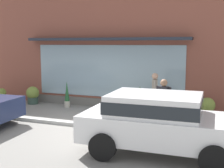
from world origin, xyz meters
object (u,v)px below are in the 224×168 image
(parked_car_white, at_px, (160,120))
(potted_plant_corner_tall, at_px, (2,94))
(potted_plant_near_hydrant, at_px, (207,108))
(fire_hydrant, at_px, (129,107))
(potted_plant_window_right, at_px, (67,95))
(potted_plant_trailing_edge, at_px, (33,95))
(potted_plant_by_entrance, at_px, (140,101))
(pedestrian_passerby, at_px, (163,101))
(pedestrian_with_handbag, at_px, (155,92))
(potted_plant_window_left, at_px, (116,101))

(parked_car_white, relative_size, potted_plant_corner_tall, 5.94)
(potted_plant_near_hydrant, bearing_deg, fire_hydrant, -156.39)
(potted_plant_window_right, xyz_separation_m, potted_plant_corner_tall, (-3.35, -0.22, -0.15))
(potted_plant_trailing_edge, distance_m, potted_plant_window_right, 1.85)
(fire_hydrant, distance_m, potted_plant_by_entrance, 1.11)
(potted_plant_window_right, bearing_deg, potted_plant_near_hydrant, -0.54)
(pedestrian_passerby, xyz_separation_m, potted_plant_near_hydrant, (1.22, 2.10, -0.56))
(pedestrian_passerby, height_order, potted_plant_by_entrance, pedestrian_passerby)
(fire_hydrant, xyz_separation_m, pedestrian_with_handbag, (0.83, 0.49, 0.51))
(fire_hydrant, xyz_separation_m, potted_plant_near_hydrant, (2.65, 1.16, -0.06))
(pedestrian_passerby, bearing_deg, potted_plant_by_entrance, -37.71)
(fire_hydrant, relative_size, pedestrian_with_handbag, 0.56)
(potted_plant_corner_tall, bearing_deg, pedestrian_passerby, -13.58)
(parked_car_white, height_order, potted_plant_by_entrance, parked_car_white)
(potted_plant_window_right, bearing_deg, potted_plant_by_entrance, -1.88)
(pedestrian_with_handbag, relative_size, potted_plant_trailing_edge, 2.12)
(potted_plant_trailing_edge, height_order, potted_plant_window_right, potted_plant_window_right)
(potted_plant_by_entrance, relative_size, potted_plant_near_hydrant, 1.37)
(pedestrian_passerby, height_order, potted_plant_window_left, pedestrian_passerby)
(pedestrian_passerby, height_order, potted_plant_near_hydrant, pedestrian_passerby)
(parked_car_white, relative_size, potted_plant_window_left, 4.87)
(pedestrian_with_handbag, relative_size, potted_plant_corner_tall, 2.48)
(potted_plant_window_left, bearing_deg, potted_plant_trailing_edge, -178.90)
(potted_plant_window_right, bearing_deg, parked_car_white, -39.60)
(pedestrian_with_handbag, xyz_separation_m, pedestrian_passerby, (0.60, -1.43, -0.01))
(potted_plant_by_entrance, relative_size, potted_plant_corner_tall, 1.61)
(pedestrian_passerby, height_order, potted_plant_window_right, pedestrian_passerby)
(parked_car_white, distance_m, potted_plant_corner_tall, 9.14)
(potted_plant_trailing_edge, relative_size, potted_plant_window_right, 0.70)
(potted_plant_window_left, distance_m, potted_plant_window_right, 2.25)
(pedestrian_passerby, distance_m, parked_car_white, 1.95)
(fire_hydrant, bearing_deg, potted_plant_by_entrance, 84.62)
(fire_hydrant, height_order, parked_car_white, parked_car_white)
(potted_plant_trailing_edge, height_order, potted_plant_window_left, potted_plant_window_left)
(pedestrian_with_handbag, bearing_deg, potted_plant_by_entrance, 38.47)
(potted_plant_by_entrance, relative_size, potted_plant_window_left, 1.32)
(potted_plant_trailing_edge, bearing_deg, fire_hydrant, -14.33)
(fire_hydrant, xyz_separation_m, pedestrian_passerby, (1.43, -0.94, 0.50))
(pedestrian_with_handbag, bearing_deg, potted_plant_window_right, 68.55)
(parked_car_white, bearing_deg, pedestrian_passerby, 96.94)
(pedestrian_with_handbag, distance_m, potted_plant_by_entrance, 1.06)
(pedestrian_with_handbag, height_order, pedestrian_passerby, pedestrian_with_handbag)
(fire_hydrant, distance_m, potted_plant_trailing_edge, 5.22)
(potted_plant_near_hydrant, bearing_deg, potted_plant_corner_tall, -178.95)
(potted_plant_by_entrance, bearing_deg, potted_plant_trailing_edge, 177.93)
(pedestrian_passerby, bearing_deg, potted_plant_window_left, -24.53)
(parked_car_white, xyz_separation_m, potted_plant_by_entrance, (-1.61, 3.97, -0.35))
(pedestrian_with_handbag, xyz_separation_m, parked_car_white, (0.88, -3.35, -0.12))
(pedestrian_with_handbag, relative_size, pedestrian_passerby, 1.02)
(pedestrian_with_handbag, bearing_deg, potted_plant_window_left, 52.72)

